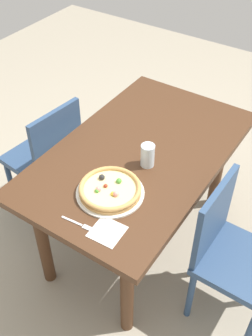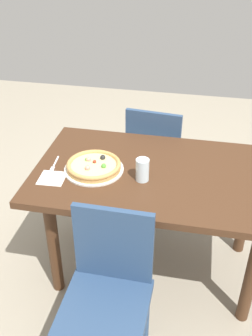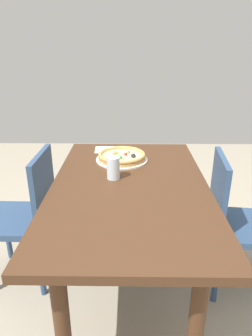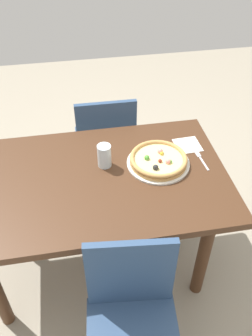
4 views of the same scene
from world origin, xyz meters
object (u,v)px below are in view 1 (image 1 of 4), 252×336
object	(u,v)px
chair_far	(230,251)
drinking_glass	(148,155)
chair_near	(48,156)
napkin	(107,232)
plate	(110,193)
pizza	(110,189)
fork	(80,224)
dining_table	(140,165)

from	to	relation	value
chair_far	drinking_glass	distance (m)	0.64
chair_near	napkin	size ratio (longest dim) A/B	6.21
drinking_glass	plate	bearing A→B (deg)	-8.07
chair_near	pizza	size ratio (longest dim) A/B	2.86
fork	drinking_glass	size ratio (longest dim) A/B	1.31
chair_near	plate	world-z (taller)	chair_near
chair_near	dining_table	bearing A→B (deg)	-75.92
dining_table	chair_far	world-z (taller)	chair_far
chair_far	pizza	distance (m)	0.69
dining_table	drinking_glass	world-z (taller)	drinking_glass
drinking_glass	pizza	bearing A→B (deg)	-8.15
drinking_glass	napkin	size ratio (longest dim) A/B	0.91
napkin	dining_table	bearing A→B (deg)	-162.39
chair_near	plate	xyz separation A→B (m)	(0.27, 0.69, 0.28)
plate	pizza	xyz separation A→B (m)	(-0.00, -0.00, 0.03)
fork	drinking_glass	xyz separation A→B (m)	(-0.52, 0.04, 0.06)
pizza	napkin	world-z (taller)	pizza
dining_table	napkin	world-z (taller)	napkin
plate	napkin	distance (m)	0.24
dining_table	plate	size ratio (longest dim) A/B	4.16
chair_near	chair_far	bearing A→B (deg)	-86.31
dining_table	chair_near	size ratio (longest dim) A/B	1.60
chair_far	fork	size ratio (longest dim) A/B	5.24
chair_near	pizza	xyz separation A→B (m)	(0.27, 0.69, 0.30)
napkin	fork	bearing A→B (deg)	-74.64
chair_near	napkin	bearing A→B (deg)	-113.95
dining_table	napkin	bearing A→B (deg)	17.61
drinking_glass	fork	bearing A→B (deg)	-4.59
dining_table	plate	xyz separation A→B (m)	(0.36, 0.05, 0.11)
dining_table	napkin	xyz separation A→B (m)	(0.56, 0.18, 0.11)
dining_table	chair_far	size ratio (longest dim) A/B	1.60
drinking_glass	chair_near	bearing A→B (deg)	-88.93
dining_table	pizza	distance (m)	0.39
chair_far	fork	distance (m)	0.79
chair_near	pizza	bearing A→B (deg)	-105.22
chair_near	pizza	distance (m)	0.80
dining_table	chair_near	xyz separation A→B (m)	(0.09, -0.63, -0.17)
dining_table	drinking_glass	xyz separation A→B (m)	(0.08, 0.09, 0.17)
pizza	drinking_glass	bearing A→B (deg)	171.85
chair_near	fork	bearing A→B (deg)	-120.29
chair_near	plate	distance (m)	0.79
dining_table	fork	size ratio (longest dim) A/B	8.38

